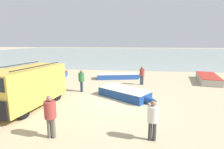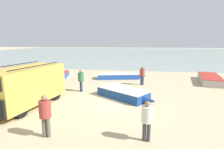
{
  "view_description": "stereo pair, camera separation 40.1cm",
  "coord_description": "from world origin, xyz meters",
  "px_view_note": "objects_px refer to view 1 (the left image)",
  "views": [
    {
      "loc": [
        0.97,
        -10.71,
        3.79
      ],
      "look_at": [
        -0.87,
        3.87,
        1.0
      ],
      "focal_mm": 28.0,
      "sensor_mm": 36.0,
      "label": 1
    },
    {
      "loc": [
        1.37,
        -10.65,
        3.79
      ],
      "look_at": [
        -0.87,
        3.87,
        1.0
      ],
      "focal_mm": 28.0,
      "sensor_mm": 36.0,
      "label": 2
    }
  ],
  "objects_px": {
    "fishing_rowboat_0": "(126,93)",
    "fisherman_0": "(153,117)",
    "fishing_rowboat_2": "(119,76)",
    "fishing_rowboat_1": "(208,78)",
    "parked_van": "(28,86)",
    "fisherman_2": "(81,79)",
    "fisherman_3": "(50,113)",
    "fishing_rowboat_3": "(58,76)",
    "fisherman_1": "(142,74)"
  },
  "relations": [
    {
      "from": "fishing_rowboat_2",
      "to": "fisherman_0",
      "type": "relative_size",
      "value": 3.24
    },
    {
      "from": "fishing_rowboat_2",
      "to": "fishing_rowboat_3",
      "type": "bearing_deg",
      "value": 172.0
    },
    {
      "from": "fishing_rowboat_3",
      "to": "fishing_rowboat_1",
      "type": "bearing_deg",
      "value": 78.44
    },
    {
      "from": "fishing_rowboat_1",
      "to": "fishing_rowboat_2",
      "type": "distance_m",
      "value": 8.61
    },
    {
      "from": "fishing_rowboat_0",
      "to": "fisherman_1",
      "type": "relative_size",
      "value": 2.51
    },
    {
      "from": "parked_van",
      "to": "fishing_rowboat_0",
      "type": "xyz_separation_m",
      "value": [
        5.53,
        2.37,
        -0.97
      ]
    },
    {
      "from": "parked_van",
      "to": "fishing_rowboat_3",
      "type": "height_order",
      "value": "parked_van"
    },
    {
      "from": "parked_van",
      "to": "fishing_rowboat_2",
      "type": "bearing_deg",
      "value": 161.03
    },
    {
      "from": "fishing_rowboat_3",
      "to": "fisherman_0",
      "type": "relative_size",
      "value": 2.4
    },
    {
      "from": "fisherman_0",
      "to": "fisherman_3",
      "type": "xyz_separation_m",
      "value": [
        -3.95,
        -0.32,
        0.09
      ]
    },
    {
      "from": "fisherman_1",
      "to": "fisherman_3",
      "type": "bearing_deg",
      "value": -8.1
    },
    {
      "from": "fisherman_1",
      "to": "fisherman_3",
      "type": "relative_size",
      "value": 0.93
    },
    {
      "from": "fisherman_0",
      "to": "fisherman_1",
      "type": "bearing_deg",
      "value": 4.92
    },
    {
      "from": "fishing_rowboat_0",
      "to": "fisherman_0",
      "type": "bearing_deg",
      "value": -41.66
    },
    {
      "from": "fisherman_1",
      "to": "fisherman_2",
      "type": "height_order",
      "value": "fisherman_2"
    },
    {
      "from": "fisherman_2",
      "to": "fisherman_3",
      "type": "relative_size",
      "value": 0.95
    },
    {
      "from": "fisherman_0",
      "to": "fisherman_2",
      "type": "distance_m",
      "value": 7.77
    },
    {
      "from": "fishing_rowboat_1",
      "to": "fisherman_1",
      "type": "xyz_separation_m",
      "value": [
        -6.36,
        -2.15,
        0.66
      ]
    },
    {
      "from": "parked_van",
      "to": "fisherman_2",
      "type": "distance_m",
      "value": 4.06
    },
    {
      "from": "fishing_rowboat_3",
      "to": "fisherman_2",
      "type": "xyz_separation_m",
      "value": [
        3.98,
        -4.63,
        0.74
      ]
    },
    {
      "from": "fishing_rowboat_3",
      "to": "fisherman_1",
      "type": "distance_m",
      "value": 8.86
    },
    {
      "from": "fishing_rowboat_0",
      "to": "fisherman_0",
      "type": "height_order",
      "value": "fisherman_0"
    },
    {
      "from": "fisherman_2",
      "to": "fisherman_3",
      "type": "height_order",
      "value": "fisherman_3"
    },
    {
      "from": "fisherman_1",
      "to": "fisherman_3",
      "type": "distance_m",
      "value": 10.08
    },
    {
      "from": "fisherman_3",
      "to": "fishing_rowboat_1",
      "type": "bearing_deg",
      "value": 131.99
    },
    {
      "from": "fishing_rowboat_3",
      "to": "fishing_rowboat_2",
      "type": "bearing_deg",
      "value": 81.75
    },
    {
      "from": "fisherman_3",
      "to": "fisherman_2",
      "type": "bearing_deg",
      "value": -179.6
    },
    {
      "from": "fisherman_2",
      "to": "fisherman_3",
      "type": "bearing_deg",
      "value": -123.57
    },
    {
      "from": "fishing_rowboat_2",
      "to": "parked_van",
      "type": "bearing_deg",
      "value": -130.25
    },
    {
      "from": "fishing_rowboat_2",
      "to": "fishing_rowboat_1",
      "type": "bearing_deg",
      "value": -13.78
    },
    {
      "from": "fishing_rowboat_0",
      "to": "fisherman_2",
      "type": "bearing_deg",
      "value": -163.37
    },
    {
      "from": "fishing_rowboat_1",
      "to": "fisherman_2",
      "type": "xyz_separation_m",
      "value": [
        -11.01,
        -4.93,
        0.68
      ]
    },
    {
      "from": "fishing_rowboat_2",
      "to": "fisherman_1",
      "type": "relative_size",
      "value": 3.18
    },
    {
      "from": "fisherman_0",
      "to": "fisherman_1",
      "type": "distance_m",
      "value": 8.98
    },
    {
      "from": "fishing_rowboat_0",
      "to": "fishing_rowboat_3",
      "type": "height_order",
      "value": "fishing_rowboat_0"
    },
    {
      "from": "fishing_rowboat_0",
      "to": "fisherman_2",
      "type": "distance_m",
      "value": 3.65
    },
    {
      "from": "fisherman_0",
      "to": "fisherman_3",
      "type": "bearing_deg",
      "value": 99.26
    },
    {
      "from": "parked_van",
      "to": "fishing_rowboat_3",
      "type": "bearing_deg",
      "value": -158.2
    },
    {
      "from": "fisherman_1",
      "to": "fishing_rowboat_1",
      "type": "bearing_deg",
      "value": 123.41
    },
    {
      "from": "fisherman_1",
      "to": "fishing_rowboat_3",
      "type": "bearing_deg",
      "value": -87.3
    },
    {
      "from": "fishing_rowboat_2",
      "to": "fishing_rowboat_0",
      "type": "bearing_deg",
      "value": -93.24
    },
    {
      "from": "fishing_rowboat_0",
      "to": "fishing_rowboat_1",
      "type": "height_order",
      "value": "fishing_rowboat_1"
    },
    {
      "from": "fishing_rowboat_0",
      "to": "parked_van",
      "type": "bearing_deg",
      "value": -122.53
    },
    {
      "from": "fisherman_2",
      "to": "parked_van",
      "type": "bearing_deg",
      "value": -161.5
    },
    {
      "from": "fishing_rowboat_0",
      "to": "fishing_rowboat_2",
      "type": "height_order",
      "value": "fishing_rowboat_0"
    },
    {
      "from": "fishing_rowboat_2",
      "to": "fisherman_1",
      "type": "bearing_deg",
      "value": -58.67
    },
    {
      "from": "fishing_rowboat_0",
      "to": "fisherman_3",
      "type": "xyz_separation_m",
      "value": [
        -2.68,
        -5.42,
        0.74
      ]
    },
    {
      "from": "fisherman_3",
      "to": "fishing_rowboat_2",
      "type": "bearing_deg",
      "value": 165.75
    },
    {
      "from": "fishing_rowboat_2",
      "to": "fisherman_2",
      "type": "relative_size",
      "value": 3.12
    },
    {
      "from": "parked_van",
      "to": "fishing_rowboat_0",
      "type": "bearing_deg",
      "value": 121.96
    }
  ]
}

